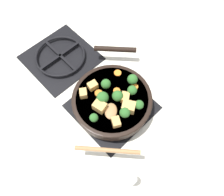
% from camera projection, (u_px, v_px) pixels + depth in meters
% --- Properties ---
extents(ground_plane, '(2.40, 2.40, 0.00)m').
position_uv_depth(ground_plane, '(112.00, 107.00, 0.95)').
color(ground_plane, silver).
extents(front_burner_grate, '(0.31, 0.31, 0.03)m').
position_uv_depth(front_burner_grate, '(112.00, 106.00, 0.94)').
color(front_burner_grate, black).
rests_on(front_burner_grate, ground_plane).
extents(rear_burner_grate, '(0.31, 0.31, 0.03)m').
position_uv_depth(rear_burner_grate, '(61.00, 57.00, 1.05)').
color(rear_burner_grate, black).
rests_on(rear_burner_grate, ground_plane).
extents(skillet_pan, '(0.42, 0.42, 0.06)m').
position_uv_depth(skillet_pan, '(112.00, 100.00, 0.90)').
color(skillet_pan, black).
rests_on(skillet_pan, front_burner_grate).
extents(wooden_spoon, '(0.24, 0.23, 0.02)m').
position_uv_depth(wooden_spoon, '(109.00, 132.00, 0.80)').
color(wooden_spoon, '#A87A4C').
rests_on(wooden_spoon, skillet_pan).
extents(tofu_cube_center_large, '(0.04, 0.04, 0.03)m').
position_uv_depth(tofu_cube_center_large, '(93.00, 86.00, 0.88)').
color(tofu_cube_center_large, tan).
rests_on(tofu_cube_center_large, skillet_pan).
extents(tofu_cube_near_handle, '(0.05, 0.05, 0.04)m').
position_uv_depth(tofu_cube_near_handle, '(99.00, 106.00, 0.84)').
color(tofu_cube_near_handle, tan).
rests_on(tofu_cube_near_handle, skillet_pan).
extents(tofu_cube_east_chunk, '(0.04, 0.05, 0.03)m').
position_uv_depth(tofu_cube_east_chunk, '(116.00, 122.00, 0.81)').
color(tofu_cube_east_chunk, tan).
rests_on(tofu_cube_east_chunk, skillet_pan).
extents(tofu_cube_west_chunk, '(0.04, 0.05, 0.03)m').
position_uv_depth(tofu_cube_west_chunk, '(83.00, 93.00, 0.86)').
color(tofu_cube_west_chunk, tan).
rests_on(tofu_cube_west_chunk, skillet_pan).
extents(tofu_cube_back_piece, '(0.06, 0.06, 0.04)m').
position_uv_depth(tofu_cube_back_piece, '(128.00, 107.00, 0.83)').
color(tofu_cube_back_piece, tan).
rests_on(tofu_cube_back_piece, skillet_pan).
extents(tofu_cube_front_piece, '(0.05, 0.05, 0.03)m').
position_uv_depth(tofu_cube_front_piece, '(125.00, 97.00, 0.86)').
color(tofu_cube_front_piece, tan).
rests_on(tofu_cube_front_piece, skillet_pan).
extents(broccoli_floret_near_spoon, '(0.04, 0.04, 0.05)m').
position_uv_depth(broccoli_floret_near_spoon, '(106.00, 84.00, 0.87)').
color(broccoli_floret_near_spoon, '#709956').
rests_on(broccoli_floret_near_spoon, skillet_pan).
extents(broccoli_floret_center_top, '(0.04, 0.04, 0.05)m').
position_uv_depth(broccoli_floret_center_top, '(132.00, 90.00, 0.86)').
color(broccoli_floret_center_top, '#709956').
rests_on(broccoli_floret_center_top, skillet_pan).
extents(broccoli_floret_east_rim, '(0.04, 0.04, 0.04)m').
position_uv_depth(broccoli_floret_east_rim, '(139.00, 105.00, 0.83)').
color(broccoli_floret_east_rim, '#709956').
rests_on(broccoli_floret_east_rim, skillet_pan).
extents(broccoli_floret_west_rim, '(0.04, 0.04, 0.05)m').
position_uv_depth(broccoli_floret_west_rim, '(125.00, 113.00, 0.81)').
color(broccoli_floret_west_rim, '#709956').
rests_on(broccoli_floret_west_rim, skillet_pan).
extents(broccoli_floret_north_edge, '(0.04, 0.04, 0.05)m').
position_uv_depth(broccoli_floret_north_edge, '(132.00, 79.00, 0.88)').
color(broccoli_floret_north_edge, '#709956').
rests_on(broccoli_floret_north_edge, skillet_pan).
extents(broccoli_floret_south_cluster, '(0.03, 0.03, 0.04)m').
position_uv_depth(broccoli_floret_south_cluster, '(94.00, 118.00, 0.81)').
color(broccoli_floret_south_cluster, '#709956').
rests_on(broccoli_floret_south_cluster, skillet_pan).
extents(broccoli_floret_mid_floret, '(0.05, 0.05, 0.05)m').
position_uv_depth(broccoli_floret_mid_floret, '(103.00, 98.00, 0.84)').
color(broccoli_floret_mid_floret, '#709956').
rests_on(broccoli_floret_mid_floret, skillet_pan).
extents(broccoli_floret_small_inner, '(0.04, 0.04, 0.05)m').
position_uv_depth(broccoli_floret_small_inner, '(118.00, 96.00, 0.84)').
color(broccoli_floret_small_inner, '#709956').
rests_on(broccoli_floret_small_inner, skillet_pan).
extents(carrot_slice_orange_thin, '(0.03, 0.03, 0.01)m').
position_uv_depth(carrot_slice_orange_thin, '(117.00, 91.00, 0.88)').
color(carrot_slice_orange_thin, orange).
rests_on(carrot_slice_orange_thin, skillet_pan).
extents(carrot_slice_near_center, '(0.03, 0.03, 0.01)m').
position_uv_depth(carrot_slice_near_center, '(118.00, 73.00, 0.92)').
color(carrot_slice_near_center, orange).
rests_on(carrot_slice_near_center, skillet_pan).
extents(carrot_slice_edge_slice, '(0.03, 0.03, 0.01)m').
position_uv_depth(carrot_slice_edge_slice, '(99.00, 93.00, 0.88)').
color(carrot_slice_edge_slice, orange).
rests_on(carrot_slice_edge_slice, skillet_pan).
extents(carrot_slice_under_broccoli, '(0.03, 0.03, 0.01)m').
position_uv_depth(carrot_slice_under_broccoli, '(135.00, 87.00, 0.89)').
color(carrot_slice_under_broccoli, orange).
rests_on(carrot_slice_under_broccoli, skillet_pan).
extents(salt_shaker, '(0.04, 0.04, 0.09)m').
position_uv_depth(salt_shaker, '(131.00, 180.00, 0.78)').
color(salt_shaker, white).
rests_on(salt_shaker, ground_plane).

